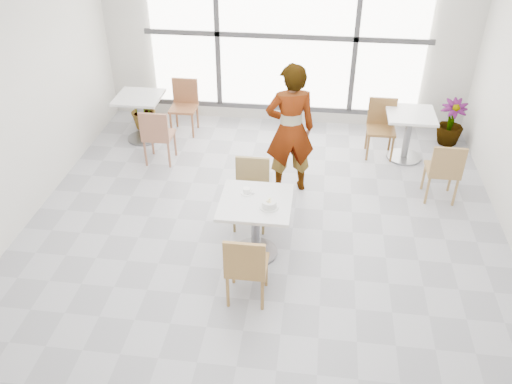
# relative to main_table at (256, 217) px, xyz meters

# --- Properties ---
(floor) EXTENTS (7.00, 7.00, 0.00)m
(floor) POSITION_rel_main_table_xyz_m (0.03, 0.10, -0.52)
(floor) COLOR #9E9EA5
(floor) RESTS_ON ground
(wall_back) EXTENTS (6.00, 0.00, 6.00)m
(wall_back) POSITION_rel_main_table_xyz_m (0.03, 3.60, 0.98)
(wall_back) COLOR silver
(wall_back) RESTS_ON ground
(window) EXTENTS (4.60, 0.07, 2.52)m
(window) POSITION_rel_main_table_xyz_m (0.03, 3.54, 0.98)
(window) COLOR white
(window) RESTS_ON ground
(main_table) EXTENTS (0.80, 0.80, 0.75)m
(main_table) POSITION_rel_main_table_xyz_m (0.00, 0.00, 0.00)
(main_table) COLOR silver
(main_table) RESTS_ON ground
(chair_near) EXTENTS (0.42, 0.42, 0.87)m
(chair_near) POSITION_rel_main_table_xyz_m (0.00, -0.79, -0.02)
(chair_near) COLOR #A3753E
(chair_near) RESTS_ON ground
(chair_far) EXTENTS (0.42, 0.42, 0.87)m
(chair_far) POSITION_rel_main_table_xyz_m (-0.14, 0.64, -0.02)
(chair_far) COLOR olive
(chair_far) RESTS_ON ground
(oatmeal_bowl) EXTENTS (0.21, 0.21, 0.10)m
(oatmeal_bowl) POSITION_rel_main_table_xyz_m (0.16, -0.10, 0.27)
(oatmeal_bowl) COLOR silver
(oatmeal_bowl) RESTS_ON main_table
(coffee_cup) EXTENTS (0.16, 0.13, 0.07)m
(coffee_cup) POSITION_rel_main_table_xyz_m (-0.12, 0.14, 0.26)
(coffee_cup) COLOR white
(coffee_cup) RESTS_ON main_table
(person) EXTENTS (0.75, 0.59, 1.82)m
(person) POSITION_rel_main_table_xyz_m (0.27, 1.46, 0.39)
(person) COLOR black
(person) RESTS_ON ground
(bg_table_left) EXTENTS (0.70, 0.70, 0.75)m
(bg_table_left) POSITION_rel_main_table_xyz_m (-2.19, 2.62, -0.04)
(bg_table_left) COLOR silver
(bg_table_left) RESTS_ON ground
(bg_table_right) EXTENTS (0.70, 0.70, 0.75)m
(bg_table_right) POSITION_rel_main_table_xyz_m (1.98, 2.53, -0.04)
(bg_table_right) COLOR white
(bg_table_right) RESTS_ON ground
(bg_chair_left_near) EXTENTS (0.42, 0.42, 0.87)m
(bg_chair_left_near) POSITION_rel_main_table_xyz_m (-1.70, 1.90, -0.02)
(bg_chair_left_near) COLOR #9C644B
(bg_chair_left_near) RESTS_ON ground
(bg_chair_left_far) EXTENTS (0.42, 0.42, 0.87)m
(bg_chair_left_far) POSITION_rel_main_table_xyz_m (-1.57, 3.03, -0.02)
(bg_chair_left_far) COLOR #935936
(bg_chair_left_far) RESTS_ON ground
(bg_chair_right_near) EXTENTS (0.42, 0.42, 0.87)m
(bg_chair_right_near) POSITION_rel_main_table_xyz_m (2.31, 1.41, -0.02)
(bg_chair_right_near) COLOR #A07A47
(bg_chair_right_near) RESTS_ON ground
(bg_chair_right_far) EXTENTS (0.42, 0.42, 0.87)m
(bg_chair_right_far) POSITION_rel_main_table_xyz_m (1.58, 2.65, -0.02)
(bg_chair_right_far) COLOR brown
(bg_chair_right_far) RESTS_ON ground
(plant_left) EXTENTS (0.69, 0.62, 0.69)m
(plant_left) POSITION_rel_main_table_xyz_m (-2.26, 3.03, -0.18)
(plant_left) COLOR #438844
(plant_left) RESTS_ON ground
(plant_right) EXTENTS (0.49, 0.49, 0.74)m
(plant_right) POSITION_rel_main_table_xyz_m (2.71, 3.11, -0.15)
(plant_right) COLOR #517E41
(plant_right) RESTS_ON ground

